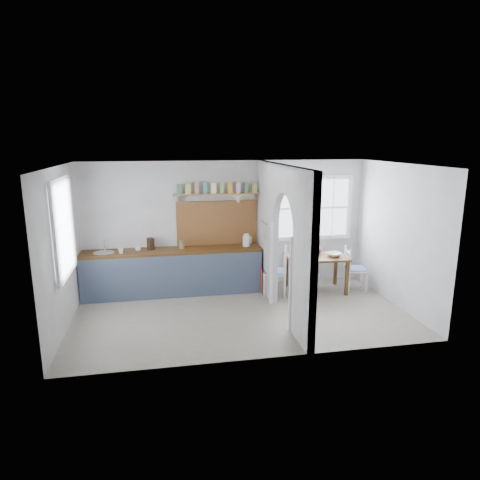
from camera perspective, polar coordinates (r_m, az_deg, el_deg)
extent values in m
cube|color=gray|center=(7.65, 0.25, -9.84)|extent=(5.80, 3.20, 0.01)
cube|color=silver|center=(7.05, 0.27, 9.99)|extent=(5.80, 3.20, 0.01)
cube|color=silver|center=(8.78, -1.73, 2.06)|extent=(5.80, 0.01, 2.60)
cube|color=silver|center=(5.74, 3.31, -3.99)|extent=(5.80, 0.01, 2.60)
cube|color=silver|center=(7.29, -22.75, -1.30)|extent=(0.01, 3.20, 2.60)
cube|color=silver|center=(8.29, 20.35, 0.56)|extent=(0.01, 3.20, 2.60)
cube|color=silver|center=(6.30, 8.62, -2.55)|extent=(0.12, 0.80, 2.60)
cube|color=silver|center=(8.35, 3.67, 1.45)|extent=(0.12, 1.20, 2.60)
cube|color=silver|center=(7.08, 6.17, 5.66)|extent=(0.12, 1.20, 1.05)
cube|color=#553417|center=(8.48, -8.95, -1.44)|extent=(3.50, 0.60, 0.05)
cube|color=#4F5B6B|center=(8.34, -8.77, -4.92)|extent=(3.50, 0.03, 0.85)
cube|color=#361E12|center=(8.66, -8.86, -4.24)|extent=(3.46, 0.45, 0.85)
cylinder|color=silver|center=(8.55, -17.70, -1.70)|extent=(0.40, 0.40, 0.02)
cube|color=brown|center=(8.72, -3.04, 2.30)|extent=(1.65, 0.03, 0.90)
cube|color=olive|center=(8.54, -3.01, 6.15)|extent=(1.75, 0.20, 0.03)
cube|color=#366B45|center=(8.47, -8.06, 6.69)|extent=(0.09, 0.09, 0.18)
cube|color=#A3A847|center=(8.47, -6.93, 6.73)|extent=(0.09, 0.09, 0.18)
cube|color=#BB7155|center=(8.49, -5.81, 6.77)|extent=(0.09, 0.09, 0.18)
cube|color=teal|center=(8.50, -4.69, 6.80)|extent=(0.09, 0.09, 0.18)
cube|color=beige|center=(8.52, -3.58, 6.83)|extent=(0.09, 0.09, 0.18)
cube|color=#8CA55C|center=(8.54, -2.47, 6.86)|extent=(0.09, 0.09, 0.18)
cube|color=orange|center=(8.57, -1.36, 6.89)|extent=(0.09, 0.09, 0.18)
cube|color=#A688AF|center=(8.60, -0.27, 6.91)|extent=(0.09, 0.09, 0.18)
cube|color=#366B45|center=(8.63, 0.82, 6.94)|extent=(0.09, 0.09, 0.18)
cube|color=#A3A847|center=(8.66, 1.90, 6.95)|extent=(0.09, 0.09, 0.18)
cone|color=#F2E8C8|center=(8.28, -0.24, 5.45)|extent=(0.26, 0.26, 0.16)
cylinder|color=silver|center=(8.20, 3.25, 2.31)|extent=(0.02, 0.50, 0.02)
imported|color=silver|center=(8.38, -15.60, -1.42)|extent=(0.13, 0.13, 0.10)
imported|color=white|center=(8.50, -13.43, -1.14)|extent=(0.14, 0.14, 0.09)
cube|color=#361E12|center=(8.55, -11.83, -0.49)|extent=(0.15, 0.18, 0.23)
cylinder|color=olive|center=(8.52, -7.79, -0.56)|extent=(0.14, 0.14, 0.17)
cube|color=#C9166F|center=(8.56, 2.83, -5.34)|extent=(0.02, 0.03, 0.53)
cube|color=#BD6324|center=(8.54, 2.87, -5.57)|extent=(0.02, 0.03, 0.48)
imported|color=silver|center=(8.71, 12.41, -1.91)|extent=(0.36, 0.36, 0.07)
imported|color=#74A276|center=(8.42, 9.23, -2.21)|extent=(0.13, 0.13, 0.09)
cylinder|color=#312625|center=(8.50, 8.55, -2.31)|extent=(0.19, 0.19, 0.01)
imported|color=#4A3352|center=(8.82, 10.20, -1.14)|extent=(0.26, 0.26, 0.21)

